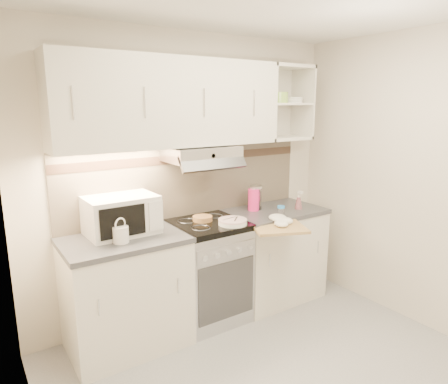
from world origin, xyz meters
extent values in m
cube|color=beige|center=(0.00, 1.40, 1.25)|extent=(3.00, 0.04, 2.50)
cube|color=beige|center=(-1.50, 0.00, 1.25)|extent=(0.04, 2.80, 2.50)
cube|color=beige|center=(1.50, 0.00, 1.25)|extent=(0.04, 2.80, 2.50)
cube|color=#C6B299|center=(0.00, 1.39, 1.22)|extent=(2.40, 0.02, 0.64)
cube|color=#3A281F|center=(0.00, 1.38, 1.42)|extent=(2.40, 0.01, 0.08)
cube|color=silver|center=(-0.25, 1.23, 1.90)|extent=(1.90, 0.34, 0.70)
cube|color=silver|center=(0.95, 1.23, 1.90)|extent=(0.50, 0.34, 0.70)
cylinder|color=#93C54B|center=(0.87, 1.23, 1.95)|extent=(0.19, 0.19, 0.10)
cylinder|color=white|center=(1.07, 1.23, 1.93)|extent=(0.18, 0.18, 0.06)
cube|color=#B7B7BC|center=(0.00, 1.20, 1.48)|extent=(0.60, 0.40, 0.12)
cube|color=silver|center=(-0.75, 1.10, 0.43)|extent=(0.90, 0.60, 0.86)
cube|color=#47474C|center=(-0.75, 1.10, 0.88)|extent=(0.92, 0.62, 0.04)
cube|color=silver|center=(0.75, 1.10, 0.43)|extent=(0.90, 0.60, 0.86)
cube|color=#47474C|center=(0.75, 1.10, 0.88)|extent=(0.92, 0.62, 0.04)
cube|color=#B7B7BC|center=(0.00, 1.10, 0.42)|extent=(0.60, 0.58, 0.85)
cube|color=black|center=(0.00, 1.10, 0.88)|extent=(0.60, 0.60, 0.05)
cube|color=silver|center=(-0.72, 1.22, 1.05)|extent=(0.54, 0.40, 0.30)
cube|color=black|center=(-0.72, 1.02, 1.05)|extent=(0.34, 0.03, 0.23)
cylinder|color=white|center=(-0.80, 1.00, 0.96)|extent=(0.11, 0.11, 0.12)
cone|color=white|center=(-0.72, 1.04, 0.98)|extent=(0.16, 0.09, 0.10)
torus|color=white|center=(-0.80, 1.00, 1.04)|extent=(0.10, 0.05, 0.10)
cylinder|color=white|center=(0.14, 0.92, 0.91)|extent=(0.24, 0.24, 0.01)
cylinder|color=white|center=(0.14, 0.92, 0.92)|extent=(0.24, 0.24, 0.01)
cylinder|color=white|center=(0.14, 0.92, 0.94)|extent=(0.24, 0.24, 0.01)
cube|color=silver|center=(0.14, 0.92, 0.95)|extent=(0.15, 0.07, 0.01)
cylinder|color=#98693F|center=(-0.02, 1.15, 0.92)|extent=(0.17, 0.17, 0.04)
cylinder|color=#FA257B|center=(0.56, 1.18, 1.00)|extent=(0.10, 0.10, 0.21)
cube|color=#FA257B|center=(0.61, 1.19, 1.03)|extent=(0.01, 0.03, 0.09)
cylinder|color=silver|center=(0.60, 1.21, 1.00)|extent=(0.11, 0.11, 0.21)
cylinder|color=#B7B7BC|center=(0.60, 1.21, 1.12)|extent=(0.12, 0.12, 0.02)
cylinder|color=white|center=(0.64, 0.88, 0.94)|extent=(0.06, 0.06, 0.08)
cylinder|color=#2A7FD6|center=(0.64, 0.88, 0.99)|extent=(0.07, 0.07, 0.02)
cone|color=pink|center=(0.96, 0.98, 0.96)|extent=(0.07, 0.07, 0.12)
cube|color=tan|center=(0.46, 0.71, 0.87)|extent=(0.55, 0.53, 0.02)
camera|label=1|loc=(-1.71, -1.71, 1.89)|focal=32.00mm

